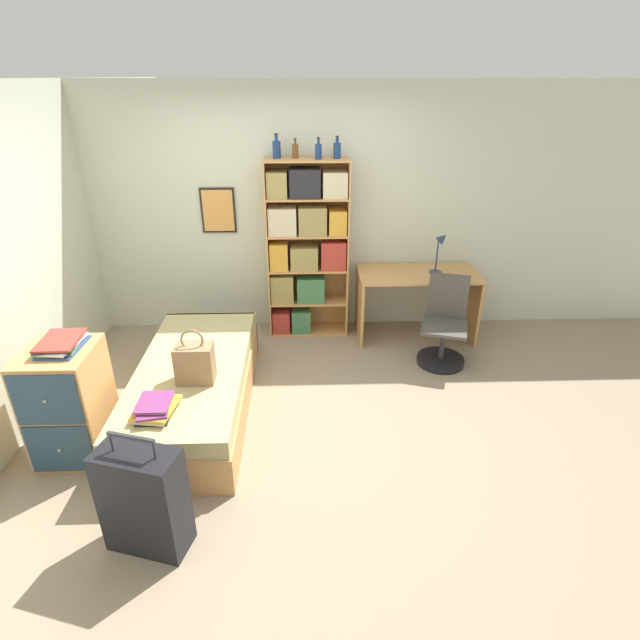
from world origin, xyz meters
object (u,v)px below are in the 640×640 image
at_px(dresser, 69,403).
at_px(desk_chair, 443,336).
at_px(magazine_pile_on_dresser, 61,344).
at_px(bookcase, 304,247).
at_px(handbag, 195,363).
at_px(desk, 417,292).
at_px(bottle_brown, 295,151).
at_px(book_stack_on_bed, 155,407).
at_px(bottle_green, 277,149).
at_px(bed, 195,386).
at_px(suitcase, 144,500).
at_px(bottle_blue, 337,150).
at_px(bottle_clear, 318,151).
at_px(desk_lamp, 441,245).

bearing_deg(dresser, desk_chair, 21.80).
height_order(magazine_pile_on_dresser, bookcase, bookcase).
bearing_deg(handbag, desk, 37.15).
bearing_deg(dresser, bottle_brown, 50.03).
xyz_separation_m(book_stack_on_bed, bottle_green, (0.82, 2.16, 1.48)).
bearing_deg(bed, desk_chair, 17.53).
bearing_deg(suitcase, desk_chair, 42.37).
bearing_deg(desk_chair, bottle_blue, 145.93).
bearing_deg(bed, book_stack_on_bed, -99.74).
bearing_deg(dresser, bookcase, 48.14).
height_order(suitcase, magazine_pile_on_dresser, magazine_pile_on_dresser).
xyz_separation_m(bottle_clear, desk_chair, (1.23, -0.67, -1.69)).
bearing_deg(desk, book_stack_on_bed, -138.94).
relative_size(bottle_green, desk, 0.18).
relative_size(dresser, desk_lamp, 1.95).
relative_size(dresser, bottle_green, 3.79).
bearing_deg(magazine_pile_on_dresser, handbag, 14.51).
bearing_deg(desk_lamp, desk, 179.03).
bearing_deg(bed, bottle_blue, 48.24).
distance_m(bottle_brown, bottle_clear, 0.24).
height_order(suitcase, bottle_clear, bottle_clear).
distance_m(bed, bottle_clear, 2.50).
distance_m(handbag, bookcase, 1.95).
relative_size(handbag, dresser, 0.51).
relative_size(bottle_clear, desk, 0.16).
height_order(bed, desk_chair, desk_chair).
bearing_deg(bottle_clear, bottle_green, 170.11).
distance_m(dresser, bottle_brown, 3.03).
xyz_separation_m(bookcase, bottle_brown, (-0.08, 0.04, 0.97)).
relative_size(handbag, book_stack_on_bed, 1.20).
xyz_separation_m(bottle_clear, desk_lamp, (1.26, -0.11, -0.92)).
height_order(book_stack_on_bed, bottle_blue, bottle_blue).
bearing_deg(magazine_pile_on_dresser, bottle_green, 53.19).
xyz_separation_m(handbag, bottle_green, (0.61, 1.74, 1.36)).
relative_size(handbag, bookcase, 0.24).
bearing_deg(dresser, bottle_blue, 43.15).
bearing_deg(dresser, book_stack_on_bed, -13.49).
bearing_deg(handbag, desk_chair, 24.05).
distance_m(suitcase, bookcase, 3.08).
xyz_separation_m(handbag, desk_chair, (2.24, 1.00, -0.34)).
xyz_separation_m(dresser, bottle_brown, (1.68, 2.01, 1.52)).
height_order(bed, bottle_green, bottle_green).
distance_m(book_stack_on_bed, bookcase, 2.44).
bearing_deg(desk_chair, bottle_clear, 151.24).
bearing_deg(desk_chair, book_stack_on_bed, -149.94).
xyz_separation_m(bottle_green, desk_chair, (1.63, -0.74, -1.70)).
xyz_separation_m(bookcase, desk_chair, (1.37, -0.71, -0.72)).
distance_m(bed, bottle_blue, 2.61).
xyz_separation_m(bookcase, bottle_green, (-0.26, 0.03, 0.98)).
height_order(bottle_brown, bottle_blue, bottle_blue).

